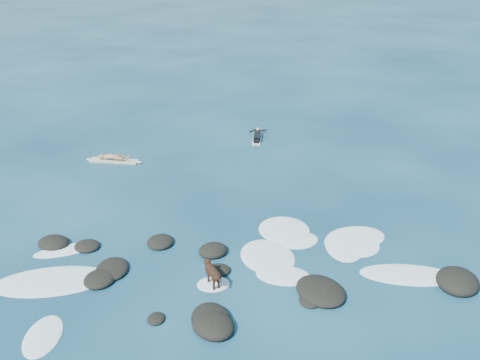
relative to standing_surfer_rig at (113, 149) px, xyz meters
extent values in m
plane|color=#0A2642|center=(5.14, -8.94, -0.67)|extent=(160.00, 160.00, 0.00)
ellipsoid|color=black|center=(2.18, -12.56, -0.62)|extent=(0.70, 0.75, 0.18)
ellipsoid|color=black|center=(0.29, -10.31, -0.58)|extent=(1.38, 1.46, 0.34)
ellipsoid|color=black|center=(2.32, -8.23, -0.57)|extent=(1.33, 1.37, 0.36)
ellipsoid|color=black|center=(4.30, -10.31, -0.60)|extent=(0.88, 0.78, 0.25)
ellipsoid|color=black|center=(7.48, -11.99, -0.55)|extent=(2.07, 2.24, 0.44)
ellipsoid|color=black|center=(4.23, -9.12, -0.56)|extent=(1.38, 1.33, 0.43)
ellipsoid|color=black|center=(0.66, -9.76, -0.59)|extent=(1.26, 1.53, 0.31)
ellipsoid|color=black|center=(-1.64, -7.77, -0.56)|extent=(1.52, 1.42, 0.42)
ellipsoid|color=black|center=(12.11, -12.16, -0.51)|extent=(1.97, 2.05, 0.61)
ellipsoid|color=black|center=(3.83, -12.89, -0.55)|extent=(1.40, 1.70, 0.44)
ellipsoid|color=black|center=(-0.38, -8.12, -0.60)|extent=(1.23, 1.19, 0.28)
ellipsoid|color=black|center=(7.10, -12.28, -0.61)|extent=(1.13, 1.23, 0.21)
ellipsoid|color=black|center=(3.87, -13.18, -0.54)|extent=(1.72, 1.82, 0.51)
ellipsoid|color=white|center=(7.16, -7.85, -0.66)|extent=(2.19, 2.30, 0.12)
ellipsoid|color=white|center=(6.48, -10.85, -0.66)|extent=(2.18, 1.76, 0.12)
ellipsoid|color=white|center=(-1.16, -8.21, -0.66)|extent=(2.40, 1.30, 0.12)
ellipsoid|color=white|center=(9.15, -9.28, -0.66)|extent=(1.91, 2.57, 0.12)
ellipsoid|color=white|center=(-1.31, -10.13, -0.66)|extent=(3.91, 1.81, 0.12)
ellipsoid|color=white|center=(9.76, -8.80, -0.66)|extent=(2.60, 2.03, 0.12)
ellipsoid|color=white|center=(-1.08, -12.85, -0.66)|extent=(1.28, 1.99, 0.12)
ellipsoid|color=white|center=(10.77, -11.41, -0.66)|extent=(3.57, 2.04, 0.12)
ellipsoid|color=white|center=(9.46, -9.25, -0.66)|extent=(2.59, 2.45, 0.12)
ellipsoid|color=white|center=(6.17, -9.62, -0.66)|extent=(2.35, 2.71, 0.12)
ellipsoid|color=white|center=(7.55, -8.71, -0.66)|extent=(1.83, 1.62, 0.12)
ellipsoid|color=white|center=(4.07, -11.02, -0.66)|extent=(1.10, 0.90, 0.12)
cube|color=beige|center=(0.00, 0.00, -0.62)|extent=(2.51, 1.16, 0.08)
ellipsoid|color=beige|center=(1.19, -0.33, -0.62)|extent=(0.55, 0.40, 0.09)
ellipsoid|color=beige|center=(-1.19, 0.33, -0.62)|extent=(0.55, 0.40, 0.09)
imported|color=tan|center=(0.00, 0.00, 0.22)|extent=(0.53, 0.67, 1.60)
cube|color=white|center=(7.76, 2.23, -0.62)|extent=(0.91, 2.10, 0.07)
ellipsoid|color=white|center=(7.99, 3.23, -0.62)|extent=(0.34, 0.49, 0.08)
cube|color=black|center=(7.76, 2.23, -0.48)|extent=(0.64, 1.31, 0.21)
sphere|color=tan|center=(7.92, 2.94, -0.37)|extent=(0.26, 0.26, 0.21)
cylinder|color=black|center=(7.70, 3.13, -0.49)|extent=(0.52, 0.17, 0.23)
cylinder|color=black|center=(8.21, 3.02, -0.49)|extent=(0.47, 0.37, 0.23)
cube|color=black|center=(7.61, 1.55, -0.52)|extent=(0.42, 0.57, 0.13)
cylinder|color=black|center=(4.07, -11.12, -0.12)|extent=(0.50, 0.71, 0.31)
sphere|color=black|center=(3.98, -10.84, -0.12)|extent=(0.41, 0.41, 0.33)
sphere|color=black|center=(4.16, -11.39, -0.12)|extent=(0.37, 0.37, 0.30)
sphere|color=black|center=(3.92, -10.66, -0.01)|extent=(0.30, 0.30, 0.23)
cone|color=black|center=(3.87, -10.53, -0.02)|extent=(0.16, 0.18, 0.12)
cone|color=black|center=(3.86, -10.69, 0.09)|extent=(0.13, 0.11, 0.11)
cone|color=black|center=(3.98, -10.65, 0.09)|extent=(0.13, 0.11, 0.11)
cylinder|color=black|center=(3.92, -10.93, -0.45)|extent=(0.10, 0.10, 0.42)
cylinder|color=black|center=(4.08, -10.88, -0.45)|extent=(0.10, 0.10, 0.42)
cylinder|color=black|center=(4.06, -11.36, -0.45)|extent=(0.10, 0.10, 0.42)
cylinder|color=black|center=(4.22, -11.30, -0.45)|extent=(0.10, 0.10, 0.42)
cylinder|color=black|center=(4.20, -11.53, -0.06)|extent=(0.15, 0.31, 0.18)
camera|label=1|loc=(2.96, -25.64, 10.12)|focal=40.00mm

